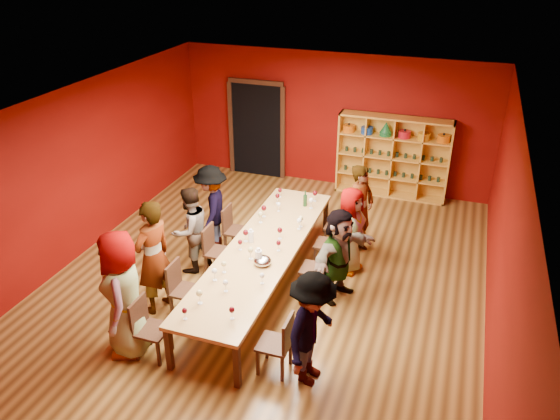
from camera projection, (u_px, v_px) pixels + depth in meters
The scene contains 45 objects.
room_shell at pixel (261, 207), 8.36m from camera, with size 7.10×9.10×3.04m.
tasting_table at pixel (262, 251), 8.72m from camera, with size 1.10×4.50×0.75m.
doorway at pixel (258, 129), 12.78m from camera, with size 1.40×0.17×2.30m.
shelving_unit at pixel (393, 153), 11.81m from camera, with size 2.40×0.40×1.80m.
chair_person_left_0 at pixel (147, 325), 7.40m from camera, with size 0.42×0.42×0.89m.
person_left_0 at pixel (123, 294), 7.29m from camera, with size 0.91×0.50×1.87m, color pink.
chair_person_left_1 at pixel (181, 286), 8.21m from camera, with size 0.42×0.42×0.89m.
person_left_1 at pixel (153, 257), 8.14m from camera, with size 0.67×0.49×1.85m, color #46464A.
chair_person_left_2 at pixel (215, 248), 9.20m from camera, with size 0.42×0.42×0.89m.
person_left_2 at pixel (190, 230), 9.20m from camera, with size 0.75×0.41×1.54m, color silver.
chair_person_left_3 at pixel (233, 227), 9.85m from camera, with size 0.42×0.42×0.89m.
person_left_3 at pixel (212, 208), 9.82m from camera, with size 1.05×0.43×1.62m, color pink.
chair_person_right_0 at pixel (280, 341), 7.10m from camera, with size 0.42×0.42×0.89m.
person_right_0 at pixel (312, 329), 6.84m from camera, with size 1.05×0.43×1.62m, color #15173A.
chair_person_right_2 at pixel (319, 266), 8.70m from camera, with size 0.42×0.42×0.89m.
person_right_2 at pixel (339, 255), 8.48m from camera, with size 1.44×0.41×1.55m, color #C48392.
chair_person_right_3 at pixel (332, 242), 9.39m from camera, with size 0.42×0.42×0.89m.
person_right_3 at pixel (350, 230), 9.18m from camera, with size 0.75×0.41×1.54m, color white.
chair_person_right_4 at pixel (341, 224), 9.95m from camera, with size 0.42×0.42×0.89m.
person_right_4 at pixel (360, 210), 9.70m from camera, with size 0.61×0.45×1.69m, color #4C4D52.
wine_glass_0 at pixel (224, 264), 8.02m from camera, with size 0.08×0.08×0.20m.
wine_glass_1 at pixel (311, 201), 9.89m from camera, with size 0.09×0.09×0.21m.
wine_glass_2 at pixel (185, 311), 7.05m from camera, with size 0.07×0.07×0.18m.
wine_glass_3 at pixel (280, 231), 8.90m from camera, with size 0.08×0.08×0.21m.
wine_glass_4 at pixel (278, 196), 10.07m from camera, with size 0.08×0.08×0.20m.
wine_glass_5 at pixel (214, 272), 7.84m from camera, with size 0.08×0.08×0.21m.
wine_glass_6 at pixel (315, 194), 10.15m from camera, with size 0.09×0.09×0.21m.
wine_glass_7 at pixel (299, 221), 9.19m from camera, with size 0.08×0.08×0.21m.
wine_glass_8 at pixel (264, 209), 9.59m from camera, with size 0.09×0.09×0.22m.
wine_glass_9 at pixel (232, 310), 7.06m from camera, with size 0.08×0.08×0.19m.
wine_glass_10 at pixel (279, 243), 8.57m from camera, with size 0.08×0.08×0.19m.
wine_glass_11 at pixel (260, 215), 9.40m from camera, with size 0.09×0.09×0.21m.
wine_glass_12 at pixel (251, 250), 8.34m from camera, with size 0.09×0.09×0.22m.
wine_glass_13 at pixel (280, 191), 10.32m from camera, with size 0.07×0.07×0.19m.
wine_glass_14 at pixel (199, 294), 7.34m from camera, with size 0.09×0.09×0.22m.
wine_glass_15 at pixel (262, 276), 7.77m from camera, with size 0.07×0.07×0.18m.
wine_glass_16 at pixel (240, 243), 8.60m from camera, with size 0.07×0.07×0.18m.
wine_glass_17 at pixel (301, 219), 9.26m from camera, with size 0.09×0.09×0.22m.
wine_glass_18 at pixel (279, 205), 9.80m from camera, with size 0.07×0.07×0.18m.
wine_glass_19 at pixel (226, 283), 7.60m from camera, with size 0.08×0.08×0.19m.
wine_glass_20 at pixel (246, 233), 8.82m from camera, with size 0.09×0.09×0.22m.
spittoon_bowl at pixel (262, 261), 8.25m from camera, with size 0.28×0.28×0.15m, color #ADB0B4.
carafe_a at pixel (251, 236), 8.83m from camera, with size 0.09×0.09×0.24m.
carafe_b at pixel (259, 257), 8.24m from camera, with size 0.14×0.14×0.28m.
wine_bottle at pixel (305, 200), 10.00m from camera, with size 0.08×0.08×0.30m.
Camera 1 is at (2.74, -6.95, 5.26)m, focal length 35.00 mm.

